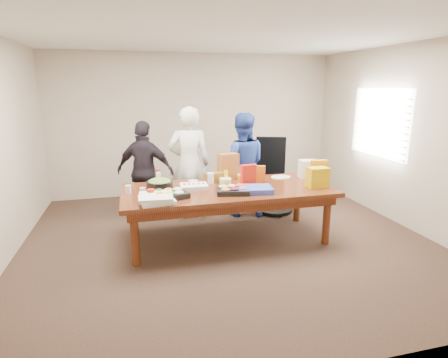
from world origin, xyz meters
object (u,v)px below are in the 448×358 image
object	(u,v)px
salad_bowl	(160,185)
office_chair	(275,178)
sheet_cake	(194,187)
person_right	(242,165)
conference_table	(228,214)
person_center	(189,164)

from	to	relation	value
salad_bowl	office_chair	bearing A→B (deg)	21.27
office_chair	sheet_cake	distance (m)	1.75
person_right	sheet_cake	bearing A→B (deg)	58.82
office_chair	sheet_cake	world-z (taller)	office_chair
conference_table	sheet_cake	bearing A→B (deg)	170.94
conference_table	person_center	size ratio (longest dim) A/B	1.56
office_chair	person_right	world-z (taller)	person_right
person_center	salad_bowl	size ratio (longest dim) A/B	5.13
salad_bowl	person_center	bearing A→B (deg)	56.94
sheet_cake	conference_table	bearing A→B (deg)	-6.83
conference_table	person_center	xyz separation A→B (m)	(-0.37, 0.98, 0.52)
person_right	salad_bowl	size ratio (longest dim) A/B	4.81
conference_table	office_chair	size ratio (longest dim) A/B	2.33
person_center	person_right	bearing A→B (deg)	-172.43
conference_table	person_center	bearing A→B (deg)	110.68
conference_table	office_chair	distance (m)	1.43
conference_table	office_chair	world-z (taller)	office_chair
conference_table	sheet_cake	world-z (taller)	sheet_cake
sheet_cake	person_center	bearing A→B (deg)	87.07
person_right	sheet_cake	distance (m)	1.31
person_right	salad_bowl	world-z (taller)	person_right
conference_table	salad_bowl	world-z (taller)	salad_bowl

